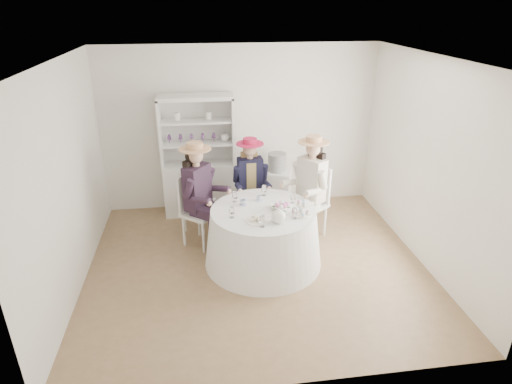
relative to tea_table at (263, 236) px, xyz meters
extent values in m
plane|color=brown|center=(-0.09, -0.08, -0.40)|extent=(4.50, 4.50, 0.00)
plane|color=white|center=(-0.09, -0.08, 2.30)|extent=(4.50, 4.50, 0.00)
plane|color=silver|center=(-0.09, 1.92, 0.95)|extent=(4.50, 0.00, 4.50)
plane|color=silver|center=(-0.09, -2.08, 0.95)|extent=(4.50, 0.00, 4.50)
plane|color=silver|center=(-2.34, -0.08, 0.95)|extent=(0.00, 4.50, 4.50)
plane|color=silver|center=(2.16, -0.08, 0.95)|extent=(0.00, 4.50, 4.50)
cone|color=white|center=(0.00, 0.00, -0.01)|extent=(1.58, 1.58, 0.78)
cylinder|color=white|center=(0.00, 0.00, 0.39)|extent=(1.38, 1.38, 0.02)
cube|color=silver|center=(-0.81, 1.67, 0.04)|extent=(1.20, 0.52, 0.88)
cube|color=silver|center=(-0.81, 1.86, 1.01)|extent=(1.17, 0.12, 1.07)
cube|color=silver|center=(-0.81, 1.67, 1.55)|extent=(1.20, 0.52, 0.06)
cube|color=silver|center=(-1.37, 1.67, 1.01)|extent=(0.07, 0.44, 1.07)
cube|color=silver|center=(-0.24, 1.67, 1.01)|extent=(0.07, 0.44, 1.07)
cube|color=silver|center=(-0.81, 1.67, 0.82)|extent=(1.11, 0.47, 0.03)
cube|color=silver|center=(-0.81, 1.67, 1.18)|extent=(1.11, 0.47, 0.03)
sphere|color=white|center=(-0.37, 1.67, 0.90)|extent=(0.14, 0.14, 0.14)
cube|color=silver|center=(0.47, 1.56, -0.04)|extent=(0.58, 0.58, 0.72)
cylinder|color=black|center=(0.47, 1.56, 0.47)|extent=(0.40, 0.40, 0.30)
cube|color=silver|center=(-0.82, 0.60, 0.10)|extent=(0.62, 0.62, 0.04)
cylinder|color=silver|center=(-0.80, 0.36, -0.15)|extent=(0.04, 0.04, 0.48)
cylinder|color=silver|center=(-0.58, 0.63, -0.15)|extent=(0.04, 0.04, 0.48)
cylinder|color=silver|center=(-1.07, 0.58, -0.15)|extent=(0.04, 0.04, 0.48)
cylinder|color=silver|center=(-0.85, 0.85, -0.15)|extent=(0.04, 0.04, 0.48)
cube|color=silver|center=(-0.98, 0.73, 0.40)|extent=(0.29, 0.35, 0.55)
cube|color=black|center=(-0.84, 0.62, 0.51)|extent=(0.42, 0.45, 0.64)
cube|color=black|center=(-0.78, 0.44, 0.19)|extent=(0.38, 0.35, 0.13)
cylinder|color=black|center=(-0.66, 0.35, -0.14)|extent=(0.11, 0.11, 0.51)
cylinder|color=black|center=(-0.95, 0.41, 0.59)|extent=(0.21, 0.20, 0.30)
cube|color=black|center=(-0.66, 0.60, 0.19)|extent=(0.38, 0.35, 0.13)
cylinder|color=black|center=(-0.54, 0.50, -0.14)|extent=(0.11, 0.11, 0.51)
cylinder|color=black|center=(-0.66, 0.77, 0.59)|extent=(0.21, 0.20, 0.30)
cylinder|color=#D8A889|center=(-0.84, 0.62, 0.85)|extent=(0.10, 0.10, 0.09)
sphere|color=#D8A889|center=(-0.84, 0.62, 0.97)|extent=(0.21, 0.21, 0.21)
sphere|color=black|center=(-0.88, 0.65, 0.95)|extent=(0.21, 0.21, 0.21)
cube|color=black|center=(-0.91, 0.67, 0.70)|extent=(0.23, 0.26, 0.42)
cylinder|color=tan|center=(-0.84, 0.62, 1.07)|extent=(0.44, 0.44, 0.01)
cylinder|color=tan|center=(-0.84, 0.62, 1.11)|extent=(0.22, 0.22, 0.09)
cube|color=silver|center=(-0.04, 1.02, 0.07)|extent=(0.44, 0.44, 0.04)
cylinder|color=silver|center=(-0.19, 0.85, -0.17)|extent=(0.04, 0.04, 0.45)
cylinder|color=silver|center=(0.13, 0.87, -0.17)|extent=(0.04, 0.04, 0.45)
cylinder|color=silver|center=(-0.22, 1.18, -0.17)|extent=(0.04, 0.04, 0.45)
cylinder|color=silver|center=(0.11, 1.20, -0.17)|extent=(0.04, 0.04, 0.45)
cube|color=silver|center=(-0.05, 1.21, 0.35)|extent=(0.39, 0.06, 0.51)
cube|color=black|center=(-0.04, 1.04, 0.45)|extent=(0.38, 0.23, 0.60)
cube|color=tan|center=(-0.04, 1.04, 0.45)|extent=(0.16, 0.24, 0.51)
cube|color=black|center=(-0.13, 0.89, 0.15)|extent=(0.16, 0.36, 0.12)
cylinder|color=black|center=(-0.12, 0.75, -0.16)|extent=(0.10, 0.10, 0.47)
cylinder|color=black|center=(-0.25, 0.99, 0.52)|extent=(0.10, 0.18, 0.28)
cube|color=black|center=(0.06, 0.90, 0.15)|extent=(0.16, 0.36, 0.12)
cylinder|color=black|center=(0.07, 0.76, -0.16)|extent=(0.10, 0.10, 0.47)
cylinder|color=black|center=(0.17, 1.01, 0.52)|extent=(0.10, 0.18, 0.28)
cylinder|color=#D8A889|center=(-0.04, 1.04, 0.77)|extent=(0.09, 0.09, 0.08)
sphere|color=#D8A889|center=(-0.04, 1.04, 0.88)|extent=(0.20, 0.20, 0.20)
sphere|color=tan|center=(-0.05, 1.09, 0.87)|extent=(0.20, 0.20, 0.20)
cube|color=tan|center=(-0.05, 1.12, 0.62)|extent=(0.25, 0.10, 0.39)
cylinder|color=#BE1C46|center=(-0.04, 1.04, 0.97)|extent=(0.41, 0.41, 0.01)
cylinder|color=#BE1C46|center=(-0.04, 1.04, 1.01)|extent=(0.21, 0.21, 0.08)
cube|color=silver|center=(0.79, 0.64, 0.10)|extent=(0.62, 0.62, 0.04)
cylinder|color=silver|center=(0.55, 0.69, -0.15)|extent=(0.04, 0.04, 0.49)
cylinder|color=silver|center=(0.75, 0.40, -0.15)|extent=(0.04, 0.04, 0.49)
cylinder|color=silver|center=(0.84, 0.89, -0.15)|extent=(0.04, 0.04, 0.49)
cylinder|color=silver|center=(1.04, 0.60, -0.15)|extent=(0.04, 0.04, 0.49)
cube|color=silver|center=(0.96, 0.76, 0.41)|extent=(0.27, 0.37, 0.56)
cube|color=beige|center=(0.81, 0.66, 0.52)|extent=(0.41, 0.46, 0.65)
cube|color=beige|center=(0.63, 0.65, 0.19)|extent=(0.39, 0.33, 0.13)
cylinder|color=beige|center=(0.50, 0.56, -0.14)|extent=(0.11, 0.11, 0.51)
cylinder|color=beige|center=(0.64, 0.82, 0.59)|extent=(0.22, 0.19, 0.31)
cube|color=beige|center=(0.74, 0.49, 0.19)|extent=(0.39, 0.33, 0.13)
cylinder|color=beige|center=(0.61, 0.40, -0.14)|extent=(0.11, 0.11, 0.51)
cylinder|color=beige|center=(0.91, 0.44, 0.59)|extent=(0.22, 0.19, 0.31)
cylinder|color=#D8A889|center=(0.81, 0.66, 0.86)|extent=(0.10, 0.10, 0.09)
sphere|color=#D8A889|center=(0.81, 0.66, 0.98)|extent=(0.21, 0.21, 0.21)
sphere|color=black|center=(0.85, 0.68, 0.97)|extent=(0.21, 0.21, 0.21)
cube|color=black|center=(0.89, 0.71, 0.71)|extent=(0.23, 0.27, 0.42)
cylinder|color=tan|center=(0.81, 0.66, 1.08)|extent=(0.44, 0.44, 0.01)
cylinder|color=tan|center=(0.81, 0.66, 1.13)|extent=(0.22, 0.22, 0.09)
cube|color=silver|center=(-0.85, 1.06, 0.06)|extent=(0.55, 0.55, 0.04)
cylinder|color=silver|center=(-0.63, 1.12, -0.17)|extent=(0.04, 0.04, 0.44)
cylinder|color=silver|center=(-0.90, 1.29, -0.17)|extent=(0.04, 0.04, 0.44)
cylinder|color=silver|center=(-0.79, 0.84, -0.17)|extent=(0.04, 0.04, 0.44)
cylinder|color=silver|center=(-1.07, 1.01, -0.17)|extent=(0.04, 0.04, 0.44)
cube|color=silver|center=(-0.94, 0.91, 0.33)|extent=(0.34, 0.22, 0.50)
imported|color=white|center=(-0.24, 0.18, 0.43)|extent=(0.09, 0.09, 0.07)
imported|color=white|center=(-0.02, 0.29, 0.43)|extent=(0.08, 0.08, 0.06)
imported|color=white|center=(0.25, 0.07, 0.43)|extent=(0.10, 0.10, 0.06)
imported|color=white|center=(0.21, 0.00, 0.43)|extent=(0.24, 0.24, 0.05)
sphere|color=pink|center=(0.27, -0.06, 0.48)|extent=(0.06, 0.06, 0.06)
sphere|color=white|center=(0.25, -0.02, 0.48)|extent=(0.06, 0.06, 0.06)
sphere|color=pink|center=(0.20, -0.01, 0.48)|extent=(0.06, 0.06, 0.06)
sphere|color=white|center=(0.17, -0.04, 0.48)|extent=(0.06, 0.06, 0.06)
sphere|color=pink|center=(0.17, -0.09, 0.48)|extent=(0.06, 0.06, 0.06)
sphere|color=white|center=(0.20, -0.12, 0.48)|extent=(0.06, 0.06, 0.06)
sphere|color=pink|center=(0.25, -0.11, 0.48)|extent=(0.06, 0.06, 0.06)
sphere|color=white|center=(0.13, -0.36, 0.48)|extent=(0.18, 0.18, 0.18)
cylinder|color=white|center=(0.24, -0.36, 0.49)|extent=(0.11, 0.03, 0.09)
cylinder|color=white|center=(0.13, -0.36, 0.57)|extent=(0.04, 0.04, 0.02)
cylinder|color=white|center=(-0.13, -0.30, 0.41)|extent=(0.28, 0.28, 0.01)
cube|color=beige|center=(-0.18, -0.32, 0.43)|extent=(0.07, 0.04, 0.03)
cube|color=beige|center=(-0.13, -0.30, 0.44)|extent=(0.07, 0.06, 0.03)
cube|color=beige|center=(-0.07, -0.27, 0.43)|extent=(0.08, 0.07, 0.03)
cube|color=beige|center=(-0.15, -0.25, 0.44)|extent=(0.08, 0.08, 0.03)
cube|color=beige|center=(-0.09, -0.34, 0.43)|extent=(0.07, 0.08, 0.03)
cylinder|color=white|center=(0.46, -0.22, 0.41)|extent=(0.21, 0.21, 0.01)
cylinder|color=white|center=(0.46, -0.22, 0.47)|extent=(0.02, 0.02, 0.14)
cylinder|color=white|center=(0.46, -0.22, 0.54)|extent=(0.16, 0.16, 0.01)
camera|label=1|loc=(-0.78, -4.93, 2.91)|focal=30.00mm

